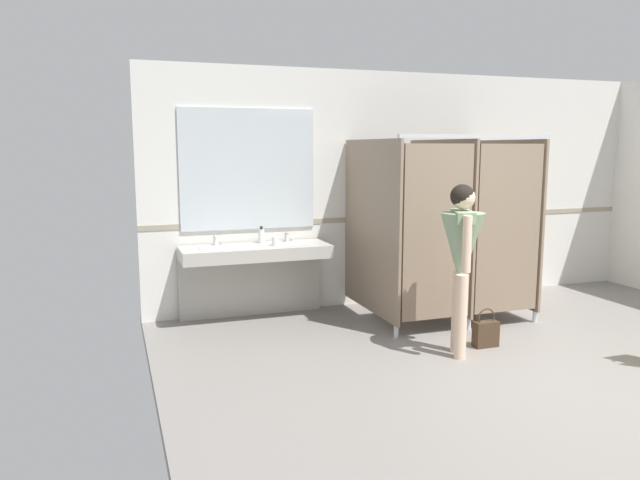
{
  "coord_description": "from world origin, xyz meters",
  "views": [
    {
      "loc": [
        -3.65,
        -3.57,
        1.91
      ],
      "look_at": [
        -1.99,
        1.19,
        1.14
      ],
      "focal_mm": 33.79,
      "sensor_mm": 36.0,
      "label": 1
    }
  ],
  "objects_px": {
    "handbag": "(486,333)",
    "person_standing": "(461,249)",
    "soap_dispenser": "(261,236)",
    "paper_cup": "(275,241)"
  },
  "relations": [
    {
      "from": "soap_dispenser",
      "to": "person_standing",
      "type": "bearing_deg",
      "value": -53.79
    },
    {
      "from": "handbag",
      "to": "paper_cup",
      "type": "distance_m",
      "value": 2.41
    },
    {
      "from": "soap_dispenser",
      "to": "paper_cup",
      "type": "bearing_deg",
      "value": -68.65
    },
    {
      "from": "person_standing",
      "to": "soap_dispenser",
      "type": "xyz_separation_m",
      "value": [
        -1.4,
        1.91,
        -0.07
      ]
    },
    {
      "from": "soap_dispenser",
      "to": "paper_cup",
      "type": "distance_m",
      "value": 0.26
    },
    {
      "from": "handbag",
      "to": "person_standing",
      "type": "bearing_deg",
      "value": -163.1
    },
    {
      "from": "person_standing",
      "to": "handbag",
      "type": "height_order",
      "value": "person_standing"
    },
    {
      "from": "person_standing",
      "to": "paper_cup",
      "type": "distance_m",
      "value": 2.12
    },
    {
      "from": "handbag",
      "to": "soap_dispenser",
      "type": "xyz_separation_m",
      "value": [
        -1.78,
        1.8,
        0.79
      ]
    },
    {
      "from": "handbag",
      "to": "paper_cup",
      "type": "xyz_separation_m",
      "value": [
        -1.68,
        1.56,
        0.76
      ]
    }
  ]
}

